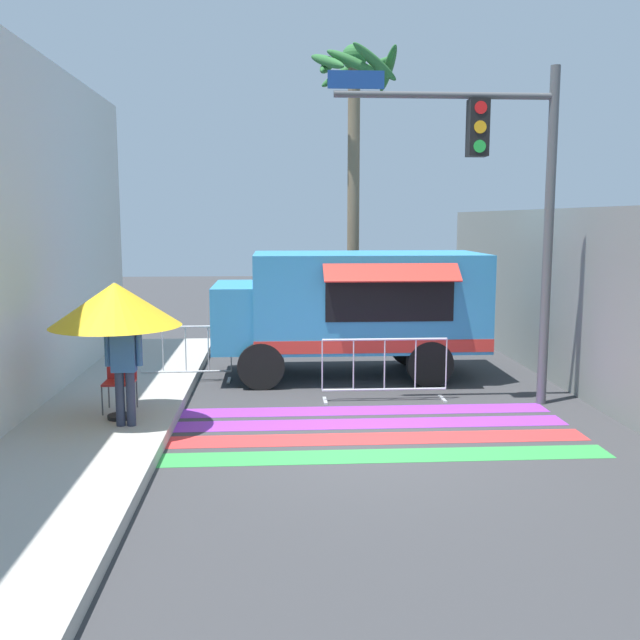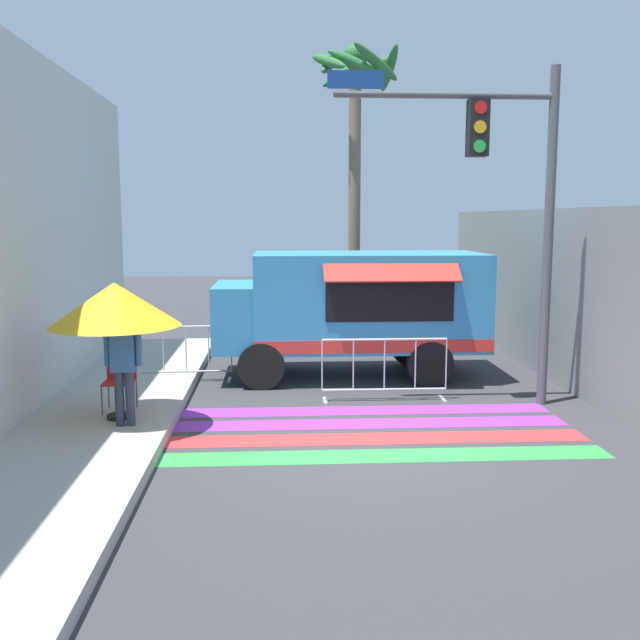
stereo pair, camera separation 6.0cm
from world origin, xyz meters
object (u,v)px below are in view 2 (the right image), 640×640
object	(u,v)px
traffic_signal_pole	(507,181)
food_truck	(347,304)
folding_chair	(120,376)
palm_tree	(355,127)
vendor_person	(123,360)
patio_umbrella	(115,305)
barricade_side	(186,354)
barricade_front	(384,370)

from	to	relation	value
traffic_signal_pole	food_truck	bearing A→B (deg)	134.86
folding_chair	palm_tree	world-z (taller)	palm_tree
folding_chair	vendor_person	size ratio (longest dim) A/B	0.52
vendor_person	palm_tree	size ratio (longest dim) A/B	0.23
traffic_signal_pole	folding_chair	size ratio (longest dim) A/B	6.28
traffic_signal_pole	vendor_person	distance (m)	6.67
traffic_signal_pole	folding_chair	bearing A→B (deg)	-174.34
patio_umbrella	folding_chair	size ratio (longest dim) A/B	2.30
traffic_signal_pole	barricade_side	distance (m)	6.72
folding_chair	palm_tree	xyz separation A→B (m)	(4.36, 6.64, 4.63)
barricade_front	palm_tree	world-z (taller)	palm_tree
vendor_person	traffic_signal_pole	bearing A→B (deg)	28.40
folding_chair	vendor_person	distance (m)	1.02
vendor_person	barricade_front	size ratio (longest dim) A/B	0.77
patio_umbrella	barricade_front	xyz separation A→B (m)	(4.21, 1.50, -1.34)
traffic_signal_pole	barricade_front	distance (m)	3.75
patio_umbrella	folding_chair	distance (m)	1.29
patio_umbrella	folding_chair	world-z (taller)	patio_umbrella
folding_chair	patio_umbrella	bearing A→B (deg)	-66.04
patio_umbrella	barricade_side	xyz separation A→B (m)	(0.59, 3.20, -1.35)
folding_chair	barricade_front	bearing A→B (deg)	27.95
palm_tree	folding_chair	bearing A→B (deg)	-123.30
traffic_signal_pole	vendor_person	world-z (taller)	traffic_signal_pole
barricade_front	patio_umbrella	bearing A→B (deg)	-160.37
palm_tree	patio_umbrella	bearing A→B (deg)	-120.90
traffic_signal_pole	patio_umbrella	bearing A→B (deg)	-169.57
patio_umbrella	folding_chair	xyz separation A→B (m)	(-0.08, 0.51, -1.18)
vendor_person	barricade_front	world-z (taller)	vendor_person
barricade_front	traffic_signal_pole	bearing A→B (deg)	-10.94
patio_umbrella	barricade_front	distance (m)	4.66
patio_umbrella	palm_tree	world-z (taller)	palm_tree
vendor_person	barricade_front	bearing A→B (deg)	39.16
vendor_person	palm_tree	xyz separation A→B (m)	(4.11, 7.53, 4.21)
barricade_front	palm_tree	distance (m)	7.41
food_truck	traffic_signal_pole	world-z (taller)	traffic_signal_pole
barricade_side	traffic_signal_pole	bearing A→B (deg)	-20.47
patio_umbrella	palm_tree	xyz separation A→B (m)	(4.28, 7.15, 3.46)
barricade_side	palm_tree	bearing A→B (deg)	47.00
barricade_front	barricade_side	distance (m)	3.99
traffic_signal_pole	barricade_front	world-z (taller)	traffic_signal_pole
vendor_person	palm_tree	distance (m)	9.55
patio_umbrella	vendor_person	size ratio (longest dim) A/B	1.20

